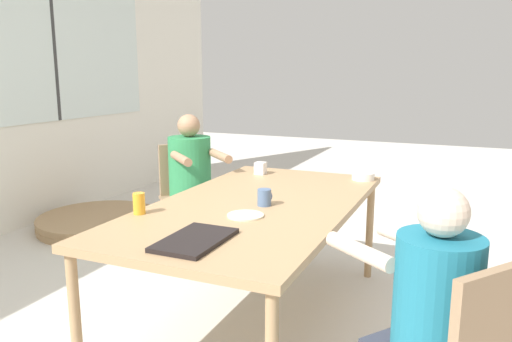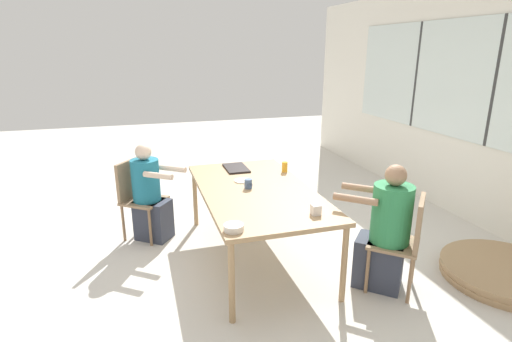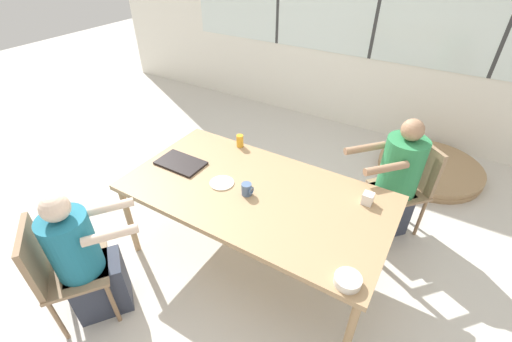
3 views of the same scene
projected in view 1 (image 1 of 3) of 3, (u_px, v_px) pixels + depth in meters
ground_plane at (256, 322)px, 2.92m from camera, size 16.00×16.00×0.00m
dining_table at (256, 211)px, 2.79m from camera, size 1.95×1.03×0.72m
chair_for_man_blue_shirt at (186, 187)px, 4.06m from camera, size 0.56×0.56×0.86m
person_man_blue_shirt at (192, 194)px, 3.91m from camera, size 0.64×0.66×1.12m
food_tray_dark at (195, 240)px, 2.13m from camera, size 0.39×0.24×0.02m
coffee_mug at (265, 197)px, 2.71m from camera, size 0.08×0.08×0.09m
juice_glass at (139, 203)px, 2.55m from camera, size 0.06×0.06×0.11m
milk_carton_small at (260, 168)px, 3.54m from camera, size 0.07×0.07×0.09m
bowl_white_shallow at (363, 176)px, 3.36m from camera, size 0.15×0.15×0.05m
plate_tortillas at (245, 215)px, 2.52m from camera, size 0.19×0.19×0.01m
folded_table_stack at (99, 222)px, 4.67m from camera, size 1.11×1.11×0.12m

